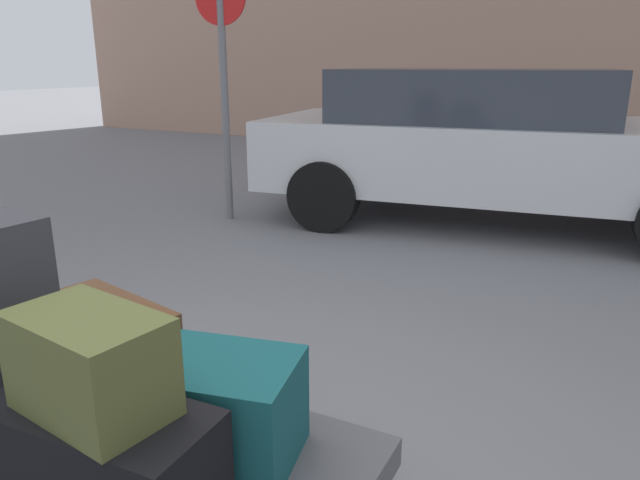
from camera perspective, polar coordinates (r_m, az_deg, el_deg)
The scene contains 7 objects.
luggage_cart at distance 2.02m, azimuth -16.79°, elevation -20.53°, with size 1.37×0.85×0.34m.
duffel_bag_black_rear_left at distance 1.70m, azimuth -20.24°, elevation -19.56°, with size 0.61×0.28×0.31m, color black.
duffel_bag_brown_front_right at distance 2.18m, azimuth -20.65°, elevation -10.44°, with size 0.52×0.33×0.35m, color #51331E.
duffel_bag_teal_front_left at distance 1.84m, azimuth -10.72°, elevation -15.62°, with size 0.52×0.33×0.31m, color #144C51.
duffel_bag_olive_topmost_pile at distance 1.55m, azimuth -21.29°, elevation -11.08°, with size 0.39×0.24×0.25m, color #4C5128.
parked_car at distance 5.83m, azimuth 16.10°, elevation 9.08°, with size 4.50×2.35×1.42m.
no_parking_sign at distance 5.72m, azimuth -9.32°, elevation 16.02°, with size 0.50×0.09×2.29m.
Camera 1 is at (1.18, -1.11, 1.47)m, focal length 33.13 mm.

